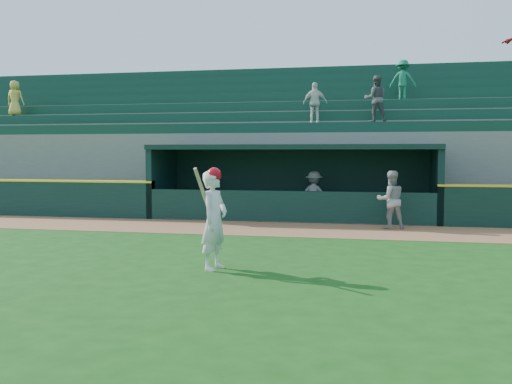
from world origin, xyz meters
TOP-DOWN VIEW (x-y plane):
  - ground at (0.00, 0.00)m, footprint 120.00×120.00m
  - warning_track at (0.00, 4.90)m, footprint 40.00×3.00m
  - dugout_player_front at (3.13, 5.62)m, footprint 0.96×0.84m
  - dugout_player_inside at (0.70, 7.82)m, footprint 1.12×0.78m
  - dugout at (0.00, 8.00)m, footprint 9.40×2.80m
  - stands at (0.02, 12.57)m, footprint 34.50×6.28m
  - batter_at_plate at (-0.28, -0.91)m, footprint 0.59×0.86m

SIDE VIEW (x-z plane):
  - ground at x=0.00m, z-range 0.00..0.00m
  - warning_track at x=0.00m, z-range 0.00..0.01m
  - dugout_player_inside at x=0.70m, z-range 0.00..1.58m
  - dugout_player_front at x=3.13m, z-range 0.00..1.68m
  - batter_at_plate at x=-0.28m, z-range -0.01..1.94m
  - dugout at x=0.00m, z-range 0.13..2.59m
  - stands at x=0.02m, z-range -1.37..6.15m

